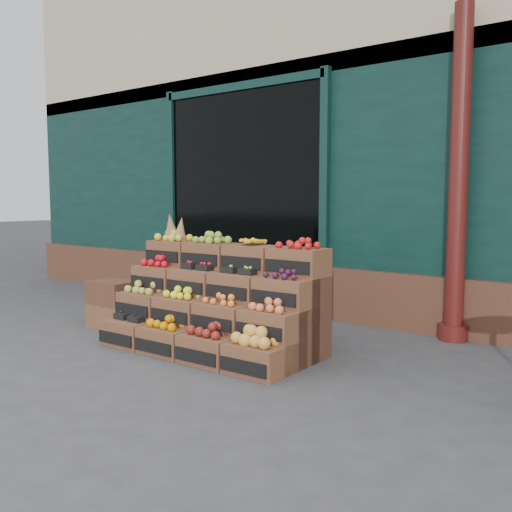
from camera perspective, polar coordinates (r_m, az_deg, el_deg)
The scene contains 5 objects.
ground at distance 4.83m, azimuth -3.35°, elevation -10.91°, with size 60.00×60.00×0.00m, color #3E3E41.
shop_facade at distance 9.15m, azimuth 18.84°, elevation 11.82°, with size 12.00×6.24×4.80m.
crate_display at distance 5.27m, azimuth -3.92°, elevation -5.21°, with size 2.00×1.02×1.23m.
spare_crates at distance 6.34m, azimuth -14.10°, elevation -4.69°, with size 0.51×0.36×0.51m.
shopkeeper at distance 7.86m, azimuth 0.51°, elevation 2.61°, with size 0.69×0.46×1.90m, color #1A5D29.
Camera 1 is at (3.08, -3.45, 1.39)m, focal length 40.00 mm.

